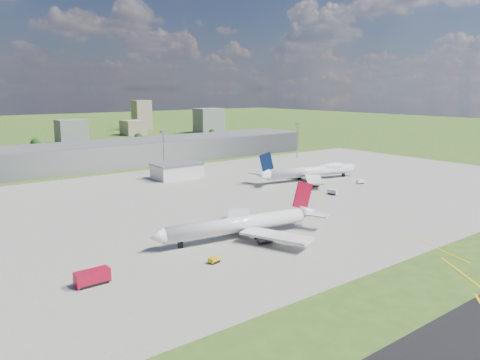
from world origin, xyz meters
TOP-DOWN VIEW (x-y plane):
  - ground at (0.00, 150.00)m, footprint 1400.00×1400.00m
  - apron at (10.00, 40.00)m, footprint 360.00×190.00m
  - terminal at (0.00, 165.00)m, footprint 300.00×42.00m
  - ops_building at (10.00, 100.00)m, footprint 26.00×16.00m
  - mast_center at (10.00, 115.00)m, footprint 3.50×2.00m
  - mast_east at (120.00, 115.00)m, footprint 3.50×2.00m
  - airliner_red_twin at (-26.98, -8.26)m, footprint 63.58×49.10m
  - airliner_blue_quad at (66.33, 49.01)m, footprint 66.75×51.68m
  - fire_truck at (-82.35, -15.50)m, footprint 8.99×3.62m
  - tug_yellow at (-48.55, -22.10)m, footprint 3.74×2.61m
  - van_white_near at (47.43, 16.99)m, footprint 3.16×5.22m
  - van_white_far at (79.13, 25.49)m, footprint 4.33×2.49m
  - bldg_c at (20.00, 310.00)m, footprint 26.00×20.00m
  - bldg_ce at (100.00, 350.00)m, footprint 22.00×24.00m
  - bldg_e at (180.00, 320.00)m, footprint 30.00×22.00m
  - bldg_tall_e at (140.00, 410.00)m, footprint 20.00×18.00m
  - tree_c at (-20.00, 280.00)m, footprint 8.10×8.10m
  - tree_e at (70.00, 275.00)m, footprint 7.65×7.65m
  - tree_far_e at (160.00, 285.00)m, footprint 6.30×6.30m

SIDE VIEW (x-z plane):
  - ground at x=0.00m, z-range 0.00..0.00m
  - apron at x=10.00m, z-range 0.00..0.08m
  - tug_yellow at x=-48.55m, z-range 0.04..1.75m
  - van_white_far at x=79.13m, z-range 0.02..2.19m
  - van_white_near at x=47.43m, z-range 0.01..2.51m
  - fire_truck at x=-82.35m, z-range -0.01..3.92m
  - ops_building at x=10.00m, z-range 0.00..8.00m
  - tree_far_e at x=160.00m, z-range 0.68..8.38m
  - airliner_red_twin at x=-26.98m, z-range -4.08..13.39m
  - airliner_blue_quad at x=66.33m, z-range -3.89..13.64m
  - tree_e at x=70.00m, z-range 0.84..10.19m
  - tree_c at x=-20.00m, z-range 0.89..10.79m
  - terminal at x=0.00m, z-range 0.00..15.00m
  - bldg_ce at x=100.00m, z-range 0.00..16.00m
  - bldg_c at x=20.00m, z-range 0.00..22.00m
  - bldg_e at x=180.00m, z-range 0.00..28.00m
  - mast_center at x=10.00m, z-range 4.76..30.66m
  - mast_east at x=120.00m, z-range 4.76..30.66m
  - bldg_tall_e at x=140.00m, z-range 0.00..36.00m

